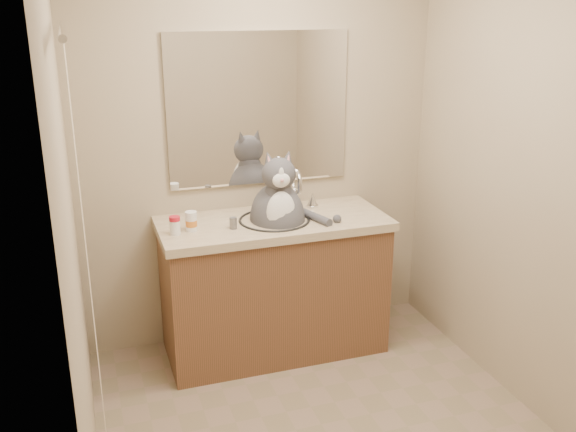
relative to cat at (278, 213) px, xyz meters
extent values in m
cube|color=tan|center=(-0.02, 0.32, 0.31)|extent=(2.20, 0.01, 2.40)
cube|color=tan|center=(-0.02, -2.19, 0.31)|extent=(2.20, 0.01, 2.40)
cube|color=tan|center=(-1.13, -0.94, 0.31)|extent=(0.01, 2.50, 2.40)
cube|color=tan|center=(1.08, -0.94, 0.31)|extent=(0.01, 2.50, 2.40)
cube|color=brown|center=(-0.02, 0.03, -0.49)|extent=(1.30, 0.55, 0.80)
cube|color=beige|center=(-0.02, 0.03, -0.07)|extent=(1.34, 0.59, 0.05)
torus|color=black|center=(-0.02, 0.01, -0.04)|extent=(0.42, 0.42, 0.02)
ellipsoid|color=white|center=(-0.02, 0.01, -0.12)|extent=(0.40, 0.40, 0.15)
cylinder|color=silver|center=(0.15, 0.18, 0.06)|extent=(0.03, 0.03, 0.18)
torus|color=silver|center=(0.15, 0.11, 0.15)|extent=(0.03, 0.16, 0.16)
cone|color=silver|center=(0.28, 0.18, 0.01)|extent=(0.06, 0.06, 0.08)
cube|color=white|center=(-0.02, 0.30, 0.56)|extent=(1.10, 0.02, 0.90)
cube|color=beige|center=(-1.07, -0.84, 0.11)|extent=(0.01, 1.20, 1.90)
cylinder|color=silver|center=(-1.07, -0.84, 1.08)|extent=(0.02, 1.30, 0.02)
ellipsoid|color=#48484D|center=(0.00, 0.02, -0.04)|extent=(0.36, 0.39, 0.43)
ellipsoid|color=white|center=(-0.02, -0.10, 0.03)|extent=(0.18, 0.12, 0.27)
ellipsoid|color=#48484D|center=(-0.01, -0.03, 0.25)|extent=(0.22, 0.19, 0.19)
ellipsoid|color=white|center=(-0.02, -0.11, 0.23)|extent=(0.11, 0.06, 0.08)
sphere|color=#D88C8C|center=(-0.02, -0.14, 0.24)|extent=(0.02, 0.02, 0.02)
cone|color=#48484D|center=(-0.06, -0.01, 0.33)|extent=(0.09, 0.08, 0.09)
cone|color=#48484D|center=(0.05, -0.03, 0.33)|extent=(0.09, 0.08, 0.09)
cylinder|color=#48484D|center=(0.20, -0.05, -0.02)|extent=(0.13, 0.29, 0.05)
cylinder|color=white|center=(-0.60, -0.04, 0.00)|extent=(0.07, 0.07, 0.08)
cylinder|color=red|center=(-0.60, -0.04, 0.05)|extent=(0.07, 0.07, 0.02)
cylinder|color=white|center=(-0.51, -0.01, 0.00)|extent=(0.06, 0.06, 0.09)
cylinder|color=orange|center=(-0.51, -0.01, 0.00)|extent=(0.07, 0.07, 0.04)
cylinder|color=white|center=(-0.51, -0.01, 0.06)|extent=(0.07, 0.07, 0.02)
cylinder|color=slate|center=(-0.28, -0.05, -0.01)|extent=(0.05, 0.05, 0.07)
camera|label=1|loc=(-1.06, -3.35, 1.18)|focal=40.00mm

